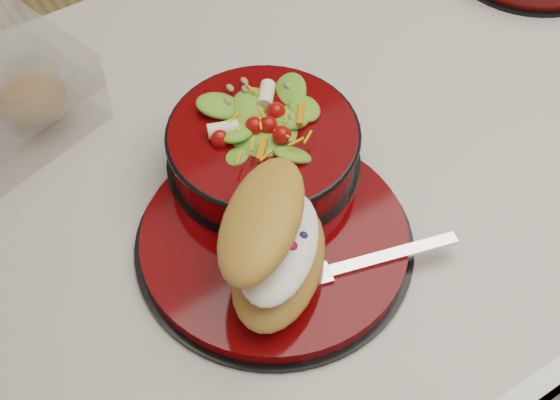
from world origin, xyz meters
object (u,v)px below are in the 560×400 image
dinner_plate (275,240)px  salad_bowl (263,142)px  island_counter (371,287)px  fork (367,261)px  croissant (275,244)px

dinner_plate → salad_bowl: bearing=64.6°
salad_bowl → island_counter: bearing=4.2°
island_counter → dinner_plate: size_ratio=4.37×
island_counter → dinner_plate: 0.53m
dinner_plate → fork: (0.06, -0.08, 0.01)m
salad_bowl → croissant: size_ratio=1.17×
salad_bowl → fork: salad_bowl is taller
dinner_plate → croissant: bearing=-122.9°
salad_bowl → croissant: 0.14m
fork → island_counter: bearing=-31.8°
island_counter → fork: fork is taller
island_counter → croissant: size_ratio=6.96×
salad_bowl → croissant: croissant is taller
island_counter → salad_bowl: size_ratio=5.96×
dinner_plate → fork: 0.10m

